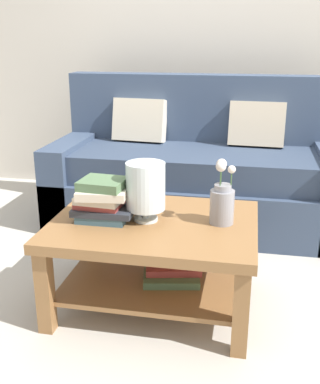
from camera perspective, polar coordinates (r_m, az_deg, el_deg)
ground_plane at (r=2.81m, az=2.66°, el=-9.83°), size 10.00×10.00×0.00m
back_wall at (r=4.11m, az=6.60°, el=18.64°), size 6.40×0.12×2.70m
couch at (r=3.49m, az=4.52°, el=2.31°), size 2.08×0.90×1.06m
coffee_table at (r=2.37m, az=-0.57°, el=-6.53°), size 1.01×0.78×0.47m
book_stack_main at (r=2.31m, az=-7.00°, el=-1.03°), size 0.30×0.24×0.21m
glass_hurricane_vase at (r=2.26m, az=-1.77°, el=0.56°), size 0.19×0.19×0.29m
flower_pitcher at (r=2.27m, az=7.60°, el=-1.11°), size 0.12×0.12×0.32m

